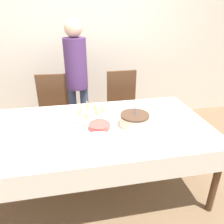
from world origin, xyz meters
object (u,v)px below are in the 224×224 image
Objects in this scene: dining_chair_far_left at (54,110)px; plate_stack_main at (99,142)px; dining_chair_far_right at (123,104)px; person_standing at (76,73)px; birthday_cake at (135,120)px; champagne_tray at (90,114)px; plate_stack_dessert at (99,126)px.

dining_chair_far_left reaches higher than plate_stack_main.
dining_chair_far_right is 1.29m from plate_stack_main.
birthday_cake is at bearing -65.44° from person_standing.
plate_stack_main is at bearing -112.68° from dining_chair_far_right.
dining_chair_far_right reaches higher than champagne_tray.
plate_stack_dessert is (0.04, 0.24, 0.01)m from plate_stack_main.
dining_chair_far_right is 3.64× the size of birthday_cake.
plate_stack_main is 0.25m from plate_stack_dessert.
dining_chair_far_left reaches higher than plate_stack_dessert.
plate_stack_main is 0.17× the size of person_standing.
dining_chair_far_left is at bearing 117.59° from champagne_tray.
dining_chair_far_right is 2.87× the size of champagne_tray.
plate_stack_dessert is (-0.45, -0.93, 0.21)m from dining_chair_far_right.
person_standing reaches higher than dining_chair_far_right.
plate_stack_main is 1.30m from person_standing.
birthday_cake is 1.16m from person_standing.
person_standing is at bearing 94.74° from plate_stack_main.
dining_chair_far_right is 4.95× the size of plate_stack_dessert.
dining_chair_far_right reaches higher than birthday_cake.
champagne_tray is at bearing 113.84° from plate_stack_dessert.
plate_stack_dessert is at bearing -63.01° from dining_chair_far_left.
dining_chair_far_left is 1.00× the size of dining_chair_far_right.
dining_chair_far_left is at bearing -179.98° from dining_chair_far_right.
birthday_cake is 0.33m from plate_stack_dessert.
dining_chair_far_left and dining_chair_far_right have the same top height.
dining_chair_far_right reaches higher than plate_stack_dessert.
person_standing is (-0.11, 1.27, 0.23)m from plate_stack_main.
dining_chair_far_left is 0.55m from person_standing.
champagne_tray is at bearing 158.07° from birthday_cake.
person_standing reaches higher than birthday_cake.
person_standing is at bearing 114.56° from birthday_cake.
plate_stack_dessert is 1.06m from person_standing.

